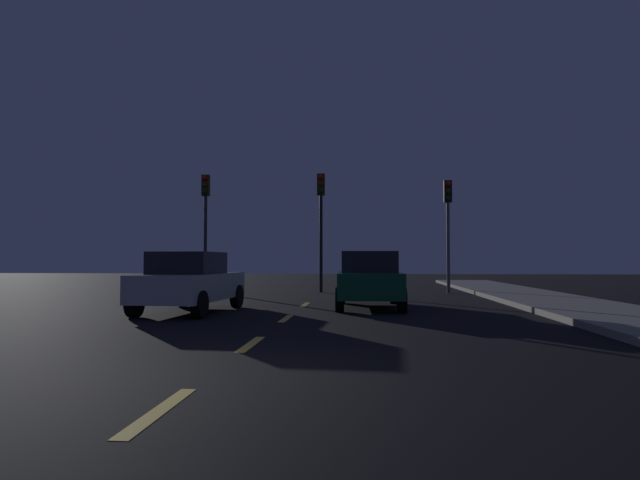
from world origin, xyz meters
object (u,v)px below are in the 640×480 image
(car_stopped_ahead, at_px, (369,279))
(car_adjacent_lane, at_px, (190,282))
(traffic_signal_left, at_px, (205,210))
(traffic_signal_center, at_px, (321,209))
(traffic_signal_right, at_px, (448,214))

(car_stopped_ahead, xyz_separation_m, car_adjacent_lane, (-4.60, -1.74, -0.01))
(traffic_signal_left, bearing_deg, car_adjacent_lane, -75.40)
(car_stopped_ahead, distance_m, car_adjacent_lane, 4.91)
(car_stopped_ahead, bearing_deg, traffic_signal_center, 105.42)
(traffic_signal_right, distance_m, car_stopped_ahead, 8.17)
(traffic_signal_right, bearing_deg, car_stopped_ahead, -114.85)
(traffic_signal_left, height_order, car_stopped_ahead, traffic_signal_left)
(traffic_signal_left, xyz_separation_m, traffic_signal_center, (4.94, -0.00, -0.01))
(traffic_signal_center, height_order, car_stopped_ahead, traffic_signal_center)
(traffic_signal_left, xyz_separation_m, car_stopped_ahead, (6.89, -7.07, -2.69))
(traffic_signal_left, distance_m, traffic_signal_center, 4.94)
(traffic_signal_right, bearing_deg, car_adjacent_lane, -131.78)
(traffic_signal_left, bearing_deg, car_stopped_ahead, -45.75)
(traffic_signal_center, bearing_deg, car_adjacent_lane, -106.71)
(traffic_signal_center, distance_m, car_adjacent_lane, 9.58)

